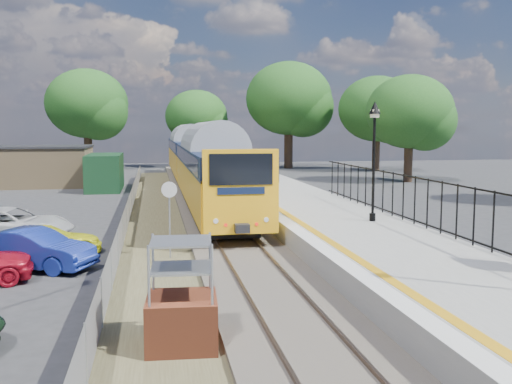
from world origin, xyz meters
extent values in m
plane|color=#2D2D30|center=(0.00, 0.00, 0.00)|extent=(120.00, 120.00, 0.00)
cube|color=#473F38|center=(0.00, 10.00, 0.10)|extent=(3.40, 80.00, 0.20)
cube|color=#4C472D|center=(-2.90, 8.00, 0.03)|extent=(2.60, 70.00, 0.06)
cube|color=brown|center=(-0.72, 10.00, 0.22)|extent=(0.07, 80.00, 0.14)
cube|color=brown|center=(0.72, 10.00, 0.22)|extent=(0.07, 80.00, 0.14)
cube|color=gray|center=(4.20, 8.00, 0.45)|extent=(5.00, 70.00, 0.90)
cube|color=silver|center=(1.95, 8.00, 0.91)|extent=(0.50, 70.00, 0.01)
cube|color=#EEA615|center=(2.45, 8.00, 0.91)|extent=(0.30, 70.00, 0.01)
cylinder|color=black|center=(5.30, 6.00, 1.05)|extent=(0.24, 0.24, 0.30)
cylinder|color=black|center=(5.30, 6.00, 2.90)|extent=(0.10, 0.10, 3.70)
cube|color=black|center=(5.30, 6.00, 4.85)|extent=(0.08, 0.08, 0.30)
cube|color=beige|center=(5.30, 6.00, 5.02)|extent=(0.26, 0.26, 0.30)
cone|color=black|center=(5.30, 6.00, 5.25)|extent=(0.44, 0.44, 0.50)
cube|color=black|center=(6.55, 2.50, 2.65)|extent=(0.05, 26.00, 0.05)
cube|color=#9E8259|center=(-12.00, 32.00, 1.50)|extent=(8.00, 6.00, 3.00)
cube|color=black|center=(-12.00, 32.00, 3.05)|extent=(8.20, 6.20, 0.15)
cube|color=#13351C|center=(-6.50, 28.00, 1.30)|extent=(2.40, 6.00, 2.60)
cylinder|color=#332319|center=(-10.00, 50.00, 1.92)|extent=(0.88, 0.88, 3.85)
ellipsoid|color=#20511B|center=(-10.00, 50.00, 7.15)|extent=(8.80, 8.80, 7.48)
cylinder|color=#332319|center=(2.00, 52.00, 1.57)|extent=(0.72, 0.72, 3.15)
ellipsoid|color=#20511B|center=(2.00, 52.00, 5.85)|extent=(7.20, 7.20, 6.12)
cylinder|color=#332319|center=(12.00, 48.00, 2.10)|extent=(0.96, 0.96, 4.20)
ellipsoid|color=#20511B|center=(12.00, 48.00, 7.80)|extent=(9.60, 9.60, 8.16)
cylinder|color=#332319|center=(20.00, 42.00, 1.75)|extent=(0.80, 0.80, 3.50)
ellipsoid|color=#20511B|center=(20.00, 42.00, 6.50)|extent=(8.00, 8.00, 6.80)
cylinder|color=#332319|center=(18.00, 30.00, 1.57)|extent=(0.72, 0.72, 3.15)
ellipsoid|color=#20511B|center=(18.00, 30.00, 5.85)|extent=(7.20, 7.20, 6.12)
cube|color=#EEA615|center=(0.00, 15.15, 1.69)|extent=(2.80, 20.00, 1.90)
cube|color=#0F1A38|center=(0.00, 15.15, 2.99)|extent=(2.82, 20.00, 0.90)
cube|color=black|center=(0.00, 15.15, 2.99)|extent=(2.82, 18.00, 0.70)
cube|color=black|center=(0.00, 15.15, 0.51)|extent=(2.00, 18.00, 0.45)
cube|color=#EEA615|center=(0.00, 35.75, 1.69)|extent=(2.80, 20.00, 1.90)
cube|color=#0F1A38|center=(0.00, 35.75, 2.99)|extent=(2.82, 20.00, 0.90)
cube|color=black|center=(0.00, 35.75, 2.99)|extent=(2.82, 18.00, 0.70)
cube|color=black|center=(0.00, 35.75, 0.51)|extent=(2.00, 18.00, 0.45)
cube|color=black|center=(0.00, 4.94, 3.04)|extent=(2.24, 0.04, 1.10)
cube|color=brown|center=(-2.50, -3.40, 0.54)|extent=(1.50, 1.50, 1.08)
cylinder|color=#999EA3|center=(-2.50, 4.73, 1.20)|extent=(0.06, 0.06, 2.40)
cylinder|color=silver|center=(-2.50, 4.68, 2.40)|extent=(0.53, 0.17, 0.54)
imported|color=navy|center=(-6.82, 4.03, 0.65)|extent=(4.17, 2.91, 1.30)
imported|color=yellow|center=(-6.73, 6.05, 0.54)|extent=(3.97, 2.47, 1.07)
imported|color=silver|center=(-8.65, 8.81, 0.69)|extent=(5.26, 3.06, 1.38)
camera|label=1|loc=(-3.00, -14.65, 4.46)|focal=40.00mm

